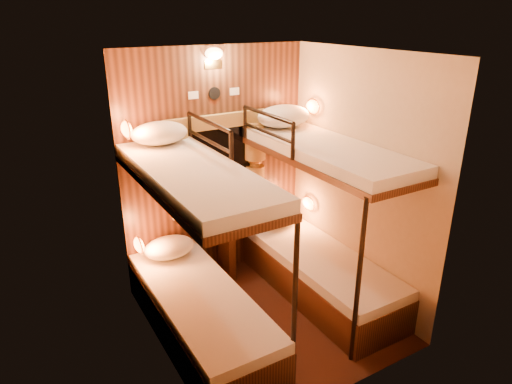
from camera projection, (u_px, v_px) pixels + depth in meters
floor at (268, 317)px, 4.31m from camera, size 2.10×2.10×0.00m
ceiling at (271, 52)px, 3.43m from camera, size 2.10×2.10×0.00m
wall_back at (215, 166)px, 4.71m from camera, size 2.40×0.00×2.40m
wall_front at (353, 252)px, 3.03m from camera, size 2.40×0.00×2.40m
wall_left at (155, 226)px, 3.40m from camera, size 0.00×2.40×2.40m
wall_right at (358, 179)px, 4.34m from camera, size 0.00×2.40×2.40m
back_panel at (216, 166)px, 4.70m from camera, size 2.00×0.03×2.40m
bunk_left at (199, 282)px, 3.86m from camera, size 0.72×1.90×1.82m
bunk_right at (321, 245)px, 4.47m from camera, size 0.72×1.90×1.82m
window at (217, 169)px, 4.68m from camera, size 1.00×0.12×0.79m
curtains at (219, 162)px, 4.62m from camera, size 1.10×0.22×1.00m
back_fixtures at (214, 62)px, 4.29m from camera, size 0.54×0.09×0.48m
reading_lamps at (231, 172)px, 4.42m from camera, size 2.00×0.20×1.25m
table at (226, 241)px, 4.84m from camera, size 0.50×0.34×0.66m
bottle_left at (211, 212)px, 4.69m from camera, size 0.08×0.08×0.26m
bottle_right at (236, 210)px, 4.78m from camera, size 0.07×0.07×0.23m
sachet_a at (239, 218)px, 4.83m from camera, size 0.10×0.07×0.01m
sachet_b at (241, 217)px, 4.84m from camera, size 0.10×0.09×0.01m
pillow_lower_left at (169, 247)px, 4.43m from camera, size 0.50×0.35×0.19m
pillow_lower_right at (278, 217)px, 5.08m from camera, size 0.49×0.35×0.19m
pillow_upper_left at (159, 133)px, 4.02m from camera, size 0.51×0.36×0.20m
pillow_upper_right at (284, 116)px, 4.61m from camera, size 0.57×0.41×0.22m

